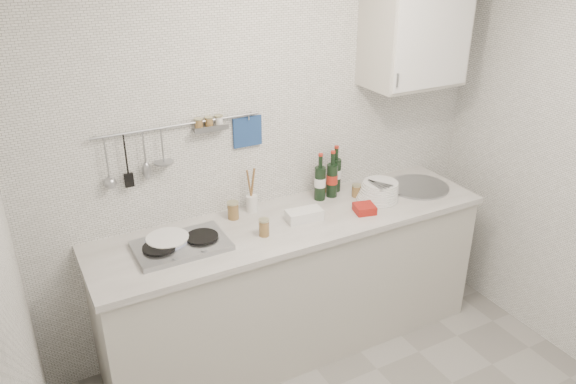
% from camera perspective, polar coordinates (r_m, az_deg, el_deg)
% --- Properties ---
extents(back_wall, '(3.00, 0.02, 2.50)m').
position_cam_1_polar(back_wall, '(3.46, -1.74, 4.12)').
color(back_wall, silver).
rests_on(back_wall, floor).
extents(counter, '(2.44, 0.64, 0.96)m').
position_cam_1_polar(counter, '(3.61, 0.67, -9.57)').
color(counter, '#B9B6AB').
rests_on(counter, floor).
extents(wall_rail, '(0.98, 0.09, 0.34)m').
position_cam_1_polar(wall_rail, '(3.16, -11.24, 4.98)').
color(wall_rail, '#93969B').
rests_on(wall_rail, back_wall).
extents(wall_cabinet, '(0.60, 0.38, 0.70)m').
position_cam_1_polar(wall_cabinet, '(3.62, 12.85, 15.97)').
color(wall_cabinet, '#B9B6AB').
rests_on(wall_cabinet, back_wall).
extents(plate_stack_hob, '(0.26, 0.25, 0.05)m').
position_cam_1_polar(plate_stack_hob, '(3.14, -12.25, -4.98)').
color(plate_stack_hob, '#495BA7').
rests_on(plate_stack_hob, counter).
extents(plate_stack_sink, '(0.29, 0.27, 0.11)m').
position_cam_1_polar(plate_stack_sink, '(3.63, 9.21, 0.09)').
color(plate_stack_sink, white).
rests_on(plate_stack_sink, counter).
extents(wine_bottles, '(0.23, 0.14, 0.31)m').
position_cam_1_polar(wine_bottles, '(3.60, 4.23, 1.92)').
color(wine_bottles, black).
rests_on(wine_bottles, counter).
extents(butter_dish, '(0.22, 0.13, 0.06)m').
position_cam_1_polar(butter_dish, '(3.33, 1.65, -2.35)').
color(butter_dish, white).
rests_on(butter_dish, counter).
extents(strawberry_punnet, '(0.14, 0.14, 0.05)m').
position_cam_1_polar(strawberry_punnet, '(3.45, 7.78, -1.69)').
color(strawberry_punnet, '#B62414').
rests_on(strawberry_punnet, counter).
extents(utensil_crock, '(0.07, 0.07, 0.29)m').
position_cam_1_polar(utensil_crock, '(3.42, -3.70, -0.95)').
color(utensil_crock, white).
rests_on(utensil_crock, counter).
extents(jar_a, '(0.07, 0.07, 0.11)m').
position_cam_1_polar(jar_a, '(3.35, -5.60, -1.85)').
color(jar_a, brown).
rests_on(jar_a, counter).
extents(jar_b, '(0.07, 0.07, 0.09)m').
position_cam_1_polar(jar_b, '(3.70, 4.02, 0.73)').
color(jar_b, brown).
rests_on(jar_b, counter).
extents(jar_c, '(0.06, 0.06, 0.08)m').
position_cam_1_polar(jar_c, '(3.64, 6.95, 0.17)').
color(jar_c, brown).
rests_on(jar_c, counter).
extents(jar_d, '(0.06, 0.06, 0.10)m').
position_cam_1_polar(jar_d, '(3.16, -2.45, -3.61)').
color(jar_d, brown).
rests_on(jar_d, counter).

